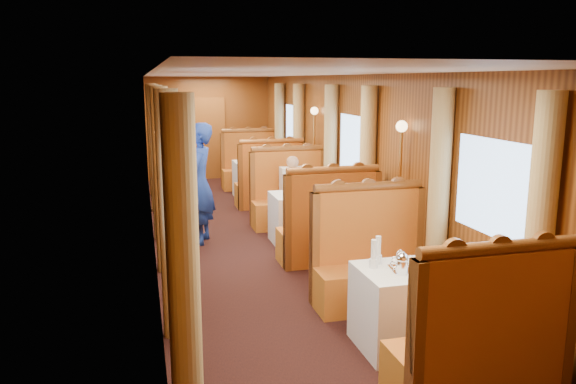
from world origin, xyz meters
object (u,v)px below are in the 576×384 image
object	(u,v)px
banquette_mid_aft	(290,201)
teapot_right	(425,268)
teapot_back	(400,261)
steward	(199,184)
banquette_far_fwd	(270,185)
fruit_plate	(454,267)
table_mid	(307,218)
banquette_near_fwd	(479,353)
table_near	(415,307)
banquette_far_aft	(250,169)
table_far	(260,179)
passenger	(293,185)
teapot_left	(402,266)
rose_vase_mid	(304,182)
rose_vase_far	(261,153)
tea_tray	(410,269)
banquette_near_aft	(372,267)
banquette_mid_fwd	(328,232)

from	to	relation	value
banquette_mid_aft	teapot_right	xyz separation A→B (m)	(-0.01, -4.67, 0.38)
teapot_back	steward	size ratio (longest dim) A/B	0.08
banquette_far_fwd	teapot_right	size ratio (longest dim) A/B	9.34
banquette_far_fwd	fruit_plate	size ratio (longest dim) A/B	6.21
table_mid	fruit_plate	distance (m)	3.63
teapot_back	banquette_near_fwd	bearing A→B (deg)	-73.17
table_near	banquette_near_fwd	bearing A→B (deg)	-90.00
banquette_mid_aft	banquette_far_aft	size ratio (longest dim) A/B	1.00
table_far	banquette_far_aft	bearing A→B (deg)	90.00
banquette_mid_aft	passenger	world-z (taller)	banquette_mid_aft
banquette_mid_aft	steward	bearing A→B (deg)	-157.97
teapot_left	rose_vase_mid	bearing A→B (deg)	108.10
fruit_plate	rose_vase_far	size ratio (longest dim) A/B	0.60
banquette_near_fwd	banquette_mid_aft	xyz separation A→B (m)	(0.00, 5.53, 0.00)
tea_tray	teapot_right	world-z (taller)	teapot_right
banquette_far_aft	rose_vase_far	distance (m)	1.17
banquette_mid_aft	rose_vase_far	xyz separation A→B (m)	(0.04, 2.45, 0.50)
steward	banquette_near_fwd	bearing A→B (deg)	34.93
rose_vase_mid	steward	world-z (taller)	steward
table_near	tea_tray	distance (m)	0.39
steward	banquette_near_aft	bearing A→B (deg)	45.81
fruit_plate	table_near	bearing A→B (deg)	162.76
steward	rose_vase_far	bearing A→B (deg)	169.86
banquette_far_fwd	teapot_left	world-z (taller)	banquette_far_fwd
table_near	banquette_mid_fwd	xyz separation A→B (m)	(0.00, 2.49, 0.05)
rose_vase_mid	banquette_mid_aft	bearing A→B (deg)	87.82
banquette_mid_fwd	rose_vase_mid	bearing A→B (deg)	92.04
table_far	rose_vase_far	distance (m)	0.55
table_near	table_far	world-z (taller)	same
teapot_back	passenger	bearing A→B (deg)	97.91
banquette_mid_fwd	passenger	size ratio (longest dim) A/B	1.76
banquette_mid_fwd	passenger	xyz separation A→B (m)	(-0.00, 1.81, 0.32)
banquette_far_fwd	teapot_back	bearing A→B (deg)	-91.30
fruit_plate	passenger	xyz separation A→B (m)	(-0.31, 4.40, -0.03)
banquette_mid_fwd	banquette_mid_aft	distance (m)	2.03
teapot_right	steward	size ratio (longest dim) A/B	0.08
banquette_far_fwd	passenger	distance (m)	1.72
banquette_near_aft	steward	distance (m)	3.30
table_near	teapot_back	xyz separation A→B (m)	(-0.13, 0.07, 0.44)
table_near	table_mid	size ratio (longest dim) A/B	1.00
banquette_mid_fwd	rose_vase_mid	world-z (taller)	banquette_mid_fwd
table_near	tea_tray	bearing A→B (deg)	-160.75
table_near	banquette_mid_fwd	size ratio (longest dim) A/B	0.78
banquette_far_aft	teapot_right	world-z (taller)	banquette_far_aft
tea_tray	passenger	distance (m)	4.33
banquette_far_aft	banquette_far_fwd	bearing A→B (deg)	-90.00
banquette_mid_aft	rose_vase_mid	size ratio (longest dim) A/B	3.72
rose_vase_far	banquette_far_aft	bearing A→B (deg)	91.93
teapot_right	fruit_plate	bearing A→B (deg)	-2.07
teapot_back	fruit_plate	xyz separation A→B (m)	(0.45, -0.16, -0.04)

